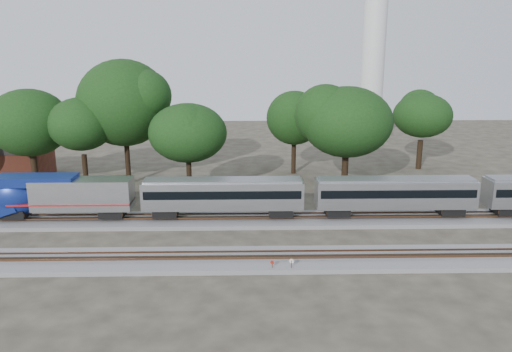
{
  "coord_description": "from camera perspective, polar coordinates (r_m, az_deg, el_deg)",
  "views": [
    {
      "loc": [
        3.69,
        -42.5,
        17.27
      ],
      "look_at": [
        4.75,
        5.0,
        5.11
      ],
      "focal_mm": 35.0,
      "sensor_mm": 36.0,
      "label": 1
    }
  ],
  "objects": [
    {
      "name": "switch_stand_white",
      "position": [
        40.17,
        4.07,
        -9.98
      ],
      "size": [
        0.35,
        0.18,
        1.16
      ],
      "rotation": [
        0.0,
        0.0,
        -0.43
      ],
      "color": "#512D19",
      "rests_on": "ground"
    },
    {
      "name": "tree_5",
      "position": [
        69.97,
        4.4,
        6.63
      ],
      "size": [
        8.07,
        8.07,
        11.37
      ],
      "color": "black",
      "rests_on": "ground"
    },
    {
      "name": "switch_lever",
      "position": [
        41.32,
        5.22,
        -10.19
      ],
      "size": [
        0.52,
        0.33,
        0.3
      ],
      "primitive_type": "cube",
      "rotation": [
        0.0,
        0.0,
        0.06
      ],
      "color": "#512D19",
      "rests_on": "ground"
    },
    {
      "name": "ground",
      "position": [
        46.03,
        -5.83,
        -7.76
      ],
      "size": [
        160.0,
        160.0,
        0.0
      ],
      "primitive_type": "plane",
      "color": "#383328",
      "rests_on": "ground"
    },
    {
      "name": "tree_2",
      "position": [
        65.05,
        -19.34,
        5.61
      ],
      "size": [
        8.44,
        8.44,
        11.89
      ],
      "color": "black",
      "rests_on": "ground"
    },
    {
      "name": "tree_1",
      "position": [
        68.41,
        -24.48,
        5.55
      ],
      "size": [
        8.47,
        8.47,
        11.95
      ],
      "color": "black",
      "rests_on": "ground"
    },
    {
      "name": "switch_stand_red",
      "position": [
        40.15,
        1.87,
        -10.12
      ],
      "size": [
        0.31,
        0.14,
        1.01
      ],
      "rotation": [
        0.0,
        0.0,
        -0.35
      ],
      "color": "#512D19",
      "rests_on": "ground"
    },
    {
      "name": "brick_building",
      "position": [
        76.49,
        -26.17,
        1.61
      ],
      "size": [
        9.94,
        7.22,
        4.64
      ],
      "rotation": [
        0.0,
        0.0,
        -0.04
      ],
      "color": "brown",
      "rests_on": "ground"
    },
    {
      "name": "track_near",
      "position": [
        42.28,
        -6.26,
        -9.54
      ],
      "size": [
        160.0,
        5.0,
        0.73
      ],
      "color": "slate",
      "rests_on": "ground"
    },
    {
      "name": "track_far",
      "position": [
        51.55,
        -5.33,
        -5.04
      ],
      "size": [
        160.0,
        5.0,
        0.73
      ],
      "color": "slate",
      "rests_on": "ground"
    },
    {
      "name": "tree_7",
      "position": [
        76.4,
        18.5,
        6.56
      ],
      "size": [
        8.03,
        8.03,
        11.32
      ],
      "color": "black",
      "rests_on": "ground"
    },
    {
      "name": "tree_4",
      "position": [
        59.04,
        -7.81,
        4.88
      ],
      "size": [
        7.83,
        7.83,
        11.04
      ],
      "color": "black",
      "rests_on": "ground"
    },
    {
      "name": "tree_6",
      "position": [
        61.66,
        10.36,
        6.09
      ],
      "size": [
        8.81,
        8.81,
        12.42
      ],
      "color": "black",
      "rests_on": "ground"
    },
    {
      "name": "tree_3",
      "position": [
        65.96,
        -14.87,
        8.06
      ],
      "size": [
        10.77,
        10.77,
        15.18
      ],
      "color": "black",
      "rests_on": "ground"
    }
  ]
}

